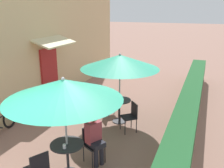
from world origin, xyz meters
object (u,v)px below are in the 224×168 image
Objects in this scene: patio_table_mid at (119,106)px; coffee_cup_mid at (121,99)px; patio_umbrella_mid at (120,62)px; seated_patron_near_left at (95,137)px; cafe_chair_mid_left at (131,115)px; patio_table_near at (67,153)px; cafe_chair_near_left at (92,141)px; cafe_chair_near_right at (38,168)px; patio_umbrella_near at (64,89)px; coffee_cup_near at (64,146)px; cafe_chair_mid_right at (110,100)px.

patio_table_mid is 0.28m from coffee_cup_mid.
patio_table_mid is at bearing 0.00° from patio_umbrella_mid.
seated_patron_near_left is at bearing -84.41° from patio_umbrella_mid.
seated_patron_near_left is 1.87m from cafe_chair_mid_left.
seated_patron_near_left is at bearing 129.09° from cafe_chair_mid_left.
patio_table_near is 0.86× the size of cafe_chair_near_left.
cafe_chair_near_right is 3.58m from patio_table_mid.
patio_umbrella_near reaches higher than cafe_chair_near_left.
coffee_cup_near is at bearing 124.84° from cafe_chair_mid_left.
cafe_chair_mid_left is at bearing -41.99° from patio_umbrella_mid.
patio_umbrella_near reaches higher than patio_table_near.
cafe_chair_near_left is 0.89m from coffee_cup_near.
patio_umbrella_near is 1.91× the size of seated_patron_near_left.
patio_umbrella_near is at bearing 0.00° from patio_table_near.
cafe_chair_mid_left is at bearing 76.61° from coffee_cup_near.
coffee_cup_near and coffee_cup_mid have the same top height.
patio_table_near is 8.30× the size of coffee_cup_mid.
patio_table_mid is 0.31× the size of patio_umbrella_mid.
seated_patron_near_left is 1.41m from cafe_chair_near_right.
seated_patron_near_left is (0.37, 0.59, 0.17)m from patio_table_near.
patio_umbrella_mid reaches higher than seated_patron_near_left.
patio_umbrella_near is 1.18m from coffee_cup_near.
cafe_chair_mid_right is at bearing 138.01° from patio_umbrella_mid.
seated_patron_near_left is at bearing -85.70° from coffee_cup_mid.
cafe_chair_near_left is at bearing -86.74° from patio_umbrella_mid.
seated_patron_near_left reaches higher than coffee_cup_near.
cafe_chair_mid_right is at bearing 96.42° from patio_table_near.
coffee_cup_near is 2.69m from cafe_chair_mid_left.
seated_patron_near_left is 2.33m from patio_table_mid.
cafe_chair_mid_left is at bearing -41.99° from patio_table_mid.
patio_table_mid is 0.70m from cafe_chair_mid_right.
coffee_cup_mid is (0.47, 3.51, 0.28)m from cafe_chair_near_right.
seated_patron_near_left is at bearing 90.00° from cafe_chair_near_left.
cafe_chair_mid_left is 1.00× the size of cafe_chair_mid_right.
cafe_chair_near_right is (-0.54, -1.30, 0.00)m from cafe_chair_near_left.
cafe_chair_mid_right is at bearing 6.24° from cafe_chair_mid_left.
seated_patron_near_left is 2.65m from patio_umbrella_mid.
patio_umbrella_near is 2.91m from cafe_chair_mid_left.
patio_table_mid is at bearing 6.24° from cafe_chair_mid_right.
cafe_chair_near_left is 2.23m from coffee_cup_mid.
cafe_chair_near_left is at bearing 125.79° from cafe_chair_mid_left.
patio_table_near is 2.91m from patio_table_mid.
coffee_cup_near is at bearing -91.81° from patio_table_mid.
cafe_chair_mid_left is at bearing 12.05° from cafe_chair_near_right.
patio_table_near is at bearing -2.90° from seated_patron_near_left.
patio_umbrella_mid reaches higher than cafe_chair_near_left.
patio_table_mid is 0.70m from cafe_chair_mid_left.
patio_umbrella_mid is 1.61m from cafe_chair_mid_right.
patio_umbrella_near is 3.19× the size of patio_table_mid.
patio_table_near is 0.86× the size of cafe_chair_mid_right.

